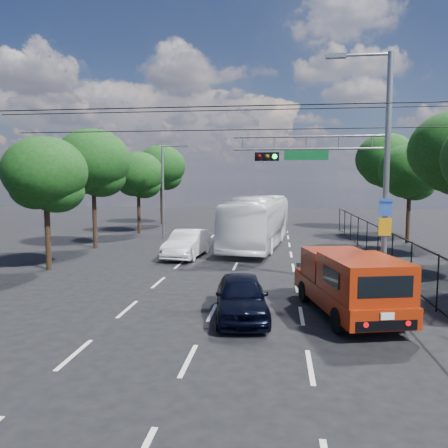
% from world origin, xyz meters
% --- Properties ---
extents(ground, '(120.00, 120.00, 0.00)m').
position_xyz_m(ground, '(0.00, 0.00, 0.00)').
color(ground, black).
rests_on(ground, ground).
extents(lane_markings, '(6.12, 38.00, 0.01)m').
position_xyz_m(lane_markings, '(-0.00, 14.00, 0.01)').
color(lane_markings, beige).
rests_on(lane_markings, ground).
extents(signal_mast, '(6.43, 0.39, 9.50)m').
position_xyz_m(signal_mast, '(5.28, 7.99, 5.24)').
color(signal_mast, slate).
rests_on(signal_mast, ground).
extents(streetlight_left, '(2.09, 0.22, 7.08)m').
position_xyz_m(streetlight_left, '(-6.33, 22.00, 3.94)').
color(streetlight_left, slate).
rests_on(streetlight_left, ground).
extents(utility_wires, '(22.00, 5.04, 0.74)m').
position_xyz_m(utility_wires, '(0.00, 8.83, 7.23)').
color(utility_wires, black).
rests_on(utility_wires, ground).
extents(fence_right, '(0.06, 34.03, 2.00)m').
position_xyz_m(fence_right, '(7.60, 12.17, 1.03)').
color(fence_right, black).
rests_on(fence_right, ground).
extents(tree_right_d, '(4.32, 4.32, 7.02)m').
position_xyz_m(tree_right_d, '(11.42, 22.02, 4.85)').
color(tree_right_d, black).
rests_on(tree_right_d, ground).
extents(tree_right_e, '(5.28, 5.28, 8.58)m').
position_xyz_m(tree_right_e, '(11.62, 30.02, 5.94)').
color(tree_right_e, black).
rests_on(tree_right_e, ground).
extents(tree_left_b, '(4.08, 4.08, 6.63)m').
position_xyz_m(tree_left_b, '(-9.18, 10.02, 4.58)').
color(tree_left_b, black).
rests_on(tree_left_b, ground).
extents(tree_left_c, '(4.80, 4.80, 7.80)m').
position_xyz_m(tree_left_c, '(-9.78, 17.02, 5.40)').
color(tree_left_c, black).
rests_on(tree_left_c, ground).
extents(tree_left_d, '(4.20, 4.20, 6.83)m').
position_xyz_m(tree_left_d, '(-9.38, 25.02, 4.72)').
color(tree_left_d, black).
rests_on(tree_left_d, ground).
extents(tree_left_e, '(4.92, 4.92, 7.99)m').
position_xyz_m(tree_left_e, '(-9.58, 33.02, 5.53)').
color(tree_left_e, black).
rests_on(tree_left_e, ground).
extents(red_pickup, '(3.31, 6.03, 2.13)m').
position_xyz_m(red_pickup, '(4.53, 4.22, 1.14)').
color(red_pickup, black).
rests_on(red_pickup, ground).
extents(navy_hatchback, '(2.16, 4.30, 1.40)m').
position_xyz_m(navy_hatchback, '(1.03, 3.60, 0.70)').
color(navy_hatchback, black).
rests_on(navy_hatchback, ground).
extents(white_bus, '(4.26, 12.45, 3.40)m').
position_xyz_m(white_bus, '(0.84, 19.01, 1.70)').
color(white_bus, white).
rests_on(white_bus, ground).
extents(white_van, '(2.14, 4.94, 1.58)m').
position_xyz_m(white_van, '(-3.05, 14.41, 0.79)').
color(white_van, white).
rests_on(white_van, ground).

